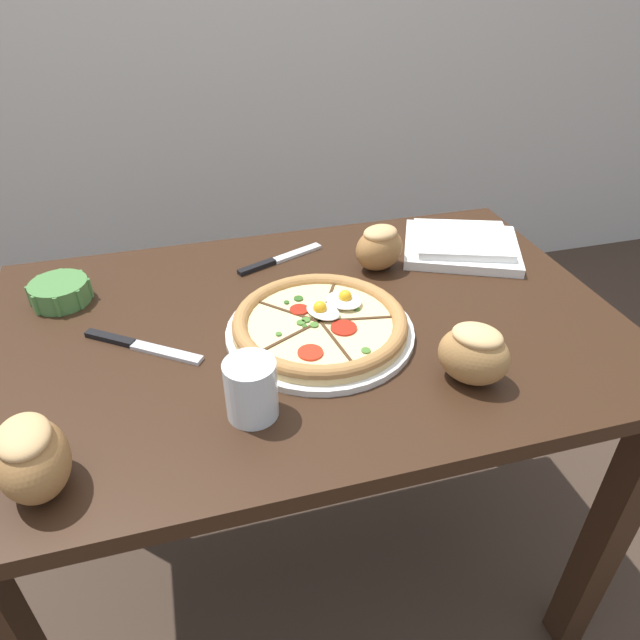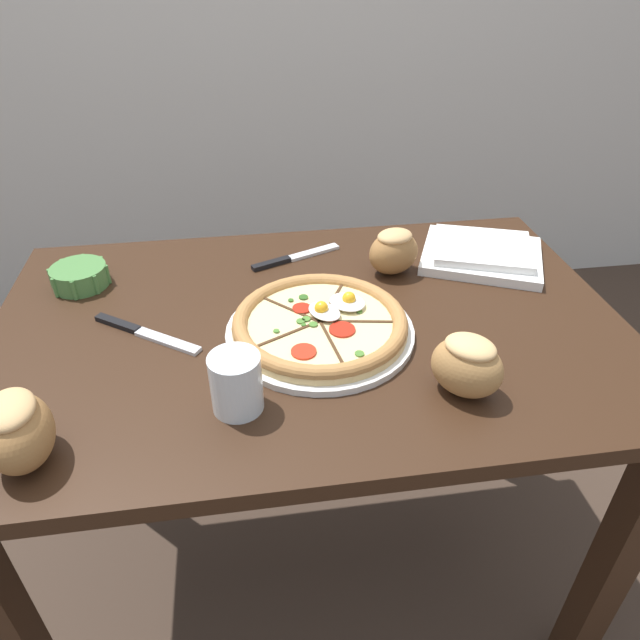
# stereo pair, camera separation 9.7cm
# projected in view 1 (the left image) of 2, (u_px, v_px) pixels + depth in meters

# --- Properties ---
(ground_plane) EXTENTS (12.00, 12.00, 0.00)m
(ground_plane) POSITION_uv_depth(u_px,v_px,m) (311.00, 564.00, 1.44)
(ground_plane) COLOR #3D2D23
(dining_table) EXTENTS (1.12, 0.73, 0.75)m
(dining_table) POSITION_uv_depth(u_px,v_px,m) (308.00, 376.00, 1.09)
(dining_table) COLOR #331E11
(dining_table) RESTS_ON ground_plane
(pizza) EXTENTS (0.32, 0.32, 0.05)m
(pizza) POSITION_uv_depth(u_px,v_px,m) (320.00, 325.00, 0.98)
(pizza) COLOR white
(pizza) RESTS_ON dining_table
(ramekin_bowl) EXTENTS (0.11, 0.11, 0.04)m
(ramekin_bowl) POSITION_uv_depth(u_px,v_px,m) (60.00, 291.00, 1.06)
(ramekin_bowl) COLOR #4C8442
(ramekin_bowl) RESTS_ON dining_table
(napkin_folded) EXTENTS (0.30, 0.28, 0.04)m
(napkin_folded) POSITION_uv_depth(u_px,v_px,m) (461.00, 245.00, 1.23)
(napkin_folded) COLOR white
(napkin_folded) RESTS_ON dining_table
(bread_piece_near) EXTENTS (0.14, 0.13, 0.10)m
(bread_piece_near) POSITION_uv_depth(u_px,v_px,m) (474.00, 353.00, 0.86)
(bread_piece_near) COLOR #B27F47
(bread_piece_near) RESTS_ON dining_table
(bread_piece_mid) EXTENTS (0.11, 0.13, 0.10)m
(bread_piece_mid) POSITION_uv_depth(u_px,v_px,m) (32.00, 457.00, 0.69)
(bread_piece_mid) COLOR #A3703D
(bread_piece_mid) RESTS_ON dining_table
(bread_piece_far) EXTENTS (0.12, 0.11, 0.09)m
(bread_piece_far) POSITION_uv_depth(u_px,v_px,m) (379.00, 247.00, 1.15)
(bread_piece_far) COLOR #A3703D
(bread_piece_far) RESTS_ON dining_table
(knife_main) EXTENTS (0.19, 0.14, 0.01)m
(knife_main) POSITION_uv_depth(u_px,v_px,m) (141.00, 346.00, 0.95)
(knife_main) COLOR silver
(knife_main) RESTS_ON dining_table
(knife_spare) EXTENTS (0.20, 0.09, 0.01)m
(knife_spare) POSITION_uv_depth(u_px,v_px,m) (279.00, 259.00, 1.20)
(knife_spare) COLOR silver
(knife_spare) RESTS_ON dining_table
(water_glass) EXTENTS (0.08, 0.08, 0.09)m
(water_glass) POSITION_uv_depth(u_px,v_px,m) (251.00, 392.00, 0.80)
(water_glass) COLOR white
(water_glass) RESTS_ON dining_table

